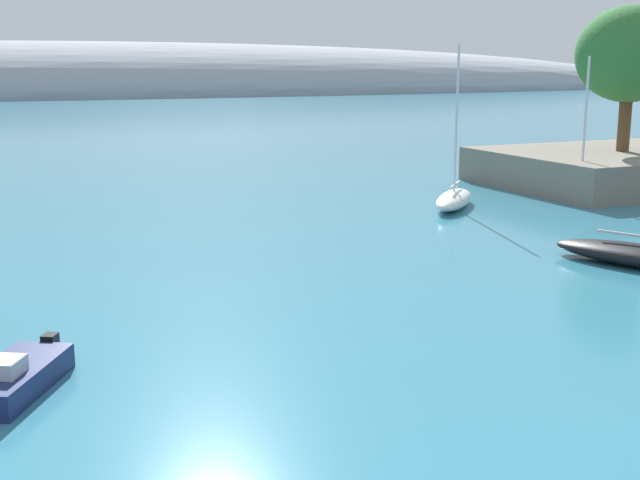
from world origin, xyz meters
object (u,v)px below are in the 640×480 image
object	(u,v)px
tree_clump_shore	(630,55)
motorboat_navy_outer	(14,377)
sailboat_white_end_of_line	(454,199)
sailboat_red_mid_mooring	(581,191)

from	to	relation	value
tree_clump_shore	motorboat_navy_outer	xyz separation A→B (m)	(-39.76, -21.23, -8.20)
tree_clump_shore	sailboat_white_end_of_line	world-z (taller)	tree_clump_shore
sailboat_red_mid_mooring	motorboat_navy_outer	xyz separation A→B (m)	(-33.53, -17.94, -0.11)
sailboat_white_end_of_line	motorboat_navy_outer	distance (m)	30.66
tree_clump_shore	sailboat_red_mid_mooring	xyz separation A→B (m)	(-6.23, -3.28, -8.09)
sailboat_red_mid_mooring	tree_clump_shore	bearing A→B (deg)	119.95
tree_clump_shore	motorboat_navy_outer	bearing A→B (deg)	-151.91
sailboat_white_end_of_line	motorboat_navy_outer	xyz separation A→B (m)	(-24.67, -18.20, -0.17)
tree_clump_shore	sailboat_white_end_of_line	size ratio (longest dim) A/B	1.04
sailboat_red_mid_mooring	motorboat_navy_outer	size ratio (longest dim) A/B	2.07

